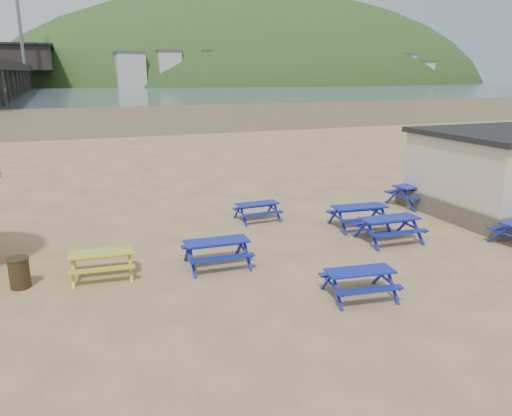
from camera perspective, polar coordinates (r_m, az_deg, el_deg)
name	(u,v)px	position (r m, az deg, el deg)	size (l,w,h in m)	color
ground	(283,251)	(15.29, 3.07, -4.89)	(400.00, 400.00, 0.00)	tan
wet_sand	(110,114)	(68.54, -16.40, 10.23)	(400.00, 400.00, 0.00)	brown
sea	(77,89)	(183.25, -19.80, 12.72)	(400.00, 400.00, 0.00)	#4A5D6A
picnic_table_blue_a	(257,212)	(18.29, 0.14, -0.41)	(1.59, 1.31, 0.65)	#052797
picnic_table_blue_b	(359,217)	(17.77, 11.69, -0.98)	(2.01, 1.69, 0.78)	#052797
picnic_table_blue_c	(416,194)	(21.45, 17.86, 1.48)	(2.31, 1.98, 0.86)	#052797
picnic_table_blue_d	(217,253)	(14.04, -4.48, -5.16)	(1.84, 1.51, 0.75)	#052797
picnic_table_blue_e	(359,283)	(12.41, 11.74, -8.42)	(1.79, 1.51, 0.68)	#052797
picnic_table_yellow	(102,264)	(13.90, -17.17, -6.16)	(1.75, 1.46, 0.69)	gold
litter_bin	(19,273)	(13.96, -25.44, -6.68)	(0.54, 0.54, 0.79)	#3E291B
pier	(18,72)	(191.69, -25.56, 13.86)	(24.00, 220.00, 39.29)	black
headland_town	(260,103)	(261.47, 0.41, 11.91)	(264.00, 144.00, 108.00)	#2D4C1E
picnic_table_blue_g	(389,229)	(16.55, 14.96, -2.38)	(1.95, 1.60, 0.79)	#052797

